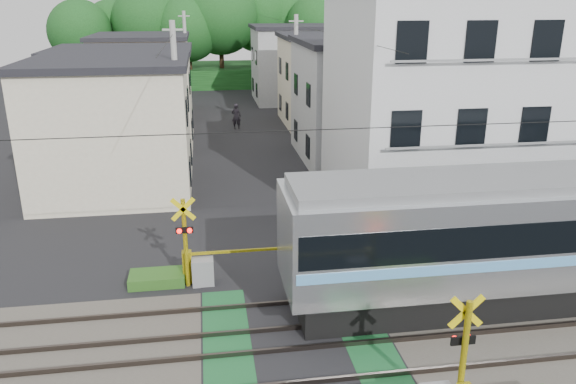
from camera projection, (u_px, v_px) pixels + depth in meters
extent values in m
plane|color=black|center=(297.00, 340.00, 15.42)|extent=(120.00, 120.00, 0.00)
cube|color=#47423A|center=(297.00, 340.00, 15.42)|extent=(120.00, 6.00, 0.00)
cube|color=black|center=(297.00, 340.00, 15.42)|extent=(5.20, 120.00, 0.00)
cube|color=#145126|center=(227.00, 346.00, 15.15)|extent=(1.30, 6.00, 0.00)
cube|color=#145126|center=(363.00, 334.00, 15.68)|extent=(1.30, 6.00, 0.00)
cube|color=#3F3833|center=(309.00, 382.00, 13.62)|extent=(120.00, 0.08, 0.14)
cube|color=#3F3833|center=(300.00, 348.00, 14.93)|extent=(120.00, 0.08, 0.14)
cube|color=#3F3833|center=(294.00, 328.00, 15.86)|extent=(120.00, 0.08, 0.14)
cube|color=#3F3833|center=(286.00, 303.00, 17.17)|extent=(120.00, 0.08, 0.14)
cube|color=black|center=(381.00, 300.00, 16.83)|extent=(2.61, 2.39, 0.65)
cube|color=black|center=(286.00, 229.00, 15.60)|extent=(0.10, 2.62, 1.70)
cylinder|color=yellow|center=(463.00, 363.00, 11.99)|extent=(0.14, 0.14, 3.00)
cube|color=yellow|center=(467.00, 312.00, 11.69)|extent=(0.77, 0.05, 0.77)
cube|color=yellow|center=(467.00, 312.00, 11.69)|extent=(0.77, 0.05, 0.77)
cube|color=black|center=(463.00, 340.00, 11.92)|extent=(0.55, 0.05, 0.20)
sphere|color=#FF0C07|center=(455.00, 340.00, 11.95)|extent=(0.16, 0.16, 0.16)
sphere|color=#FF0C07|center=(469.00, 338.00, 12.00)|extent=(0.16, 0.16, 0.16)
cylinder|color=yellow|center=(185.00, 243.00, 17.87)|extent=(0.14, 0.14, 3.00)
cube|color=yellow|center=(183.00, 209.00, 17.38)|extent=(0.77, 0.05, 0.77)
cube|color=yellow|center=(183.00, 209.00, 17.38)|extent=(0.77, 0.05, 0.77)
cube|color=black|center=(184.00, 230.00, 17.61)|extent=(0.55, 0.05, 0.20)
sphere|color=#FF0C07|center=(179.00, 231.00, 17.53)|extent=(0.16, 0.16, 0.16)
sphere|color=#FF0C07|center=(190.00, 231.00, 17.58)|extent=(0.16, 0.16, 0.16)
cube|color=gray|center=(203.00, 272.00, 18.28)|extent=(0.70, 0.50, 0.90)
cube|color=yellow|center=(187.00, 267.00, 18.41)|extent=(0.30, 0.30, 1.10)
cube|color=yellow|center=(255.00, 250.00, 18.58)|extent=(4.20, 0.08, 0.08)
cube|color=silver|center=(456.00, 107.00, 24.04)|extent=(10.00, 8.00, 9.00)
cube|color=black|center=(400.00, 210.00, 20.72)|extent=(1.10, 0.06, 1.40)
cube|color=black|center=(463.00, 206.00, 21.07)|extent=(1.10, 0.06, 1.40)
cube|color=black|center=(523.00, 203.00, 21.42)|extent=(1.10, 0.06, 1.40)
cube|color=gray|center=(495.00, 221.00, 21.24)|extent=(9.00, 0.06, 0.08)
cube|color=black|center=(406.00, 130.00, 19.74)|extent=(1.10, 0.06, 1.40)
cube|color=black|center=(471.00, 128.00, 20.09)|extent=(1.10, 0.06, 1.40)
cube|color=black|center=(535.00, 126.00, 20.44)|extent=(1.10, 0.06, 1.40)
cube|color=gray|center=(505.00, 144.00, 20.26)|extent=(9.00, 0.06, 0.08)
cube|color=black|center=(412.00, 42.00, 18.77)|extent=(1.10, 0.06, 1.40)
cube|color=black|center=(481.00, 41.00, 19.11)|extent=(1.10, 0.06, 1.40)
cube|color=black|center=(547.00, 41.00, 19.46)|extent=(1.10, 0.06, 1.40)
cube|color=gray|center=(516.00, 60.00, 19.28)|extent=(9.00, 0.06, 0.08)
cube|color=beige|center=(113.00, 130.00, 26.60)|extent=(7.00, 7.00, 6.00)
cube|color=black|center=(106.00, 62.00, 25.58)|extent=(7.35, 7.35, 0.30)
cube|color=black|center=(190.00, 171.00, 26.02)|extent=(0.06, 1.00, 1.20)
cube|color=black|center=(191.00, 152.00, 29.29)|extent=(0.06, 1.00, 1.20)
cube|color=black|center=(187.00, 112.00, 25.11)|extent=(0.06, 1.00, 1.20)
cube|color=black|center=(188.00, 99.00, 28.38)|extent=(0.06, 1.00, 1.20)
cube|color=#A3A6A8|center=(362.00, 103.00, 32.15)|extent=(7.00, 8.00, 6.50)
cube|color=black|center=(365.00, 41.00, 31.04)|extent=(7.35, 8.40, 0.30)
cube|color=black|center=(308.00, 146.00, 30.41)|extent=(0.06, 1.00, 1.20)
cube|color=black|center=(296.00, 130.00, 34.15)|extent=(0.06, 1.00, 1.20)
cube|color=black|center=(308.00, 95.00, 29.50)|extent=(0.06, 1.00, 1.20)
cube|color=black|center=(296.00, 84.00, 33.24)|extent=(0.06, 1.00, 1.20)
cube|color=beige|center=(126.00, 100.00, 34.98)|extent=(8.00, 7.00, 5.80)
cube|color=black|center=(121.00, 50.00, 33.98)|extent=(8.40, 7.35, 0.30)
cube|color=black|center=(192.00, 129.00, 34.43)|extent=(0.06, 1.00, 1.20)
cube|color=black|center=(193.00, 118.00, 37.71)|extent=(0.06, 1.00, 1.20)
cube|color=black|center=(190.00, 83.00, 33.52)|extent=(0.06, 1.00, 1.20)
cube|color=black|center=(190.00, 76.00, 36.79)|extent=(0.06, 1.00, 1.20)
cube|color=beige|center=(330.00, 81.00, 41.60)|extent=(7.00, 7.00, 6.20)
cube|color=black|center=(332.00, 36.00, 40.54)|extent=(7.35, 7.35, 0.30)
cube|color=black|center=(287.00, 111.00, 40.05)|extent=(0.06, 1.00, 1.20)
cube|color=black|center=(280.00, 102.00, 43.32)|extent=(0.06, 1.00, 1.20)
cube|color=black|center=(287.00, 71.00, 39.14)|extent=(0.06, 1.00, 1.20)
cube|color=black|center=(280.00, 66.00, 42.41)|extent=(0.06, 1.00, 1.20)
cube|color=tan|center=(143.00, 77.00, 44.32)|extent=(7.00, 8.00, 6.00)
cube|color=black|center=(140.00, 36.00, 43.29)|extent=(7.35, 8.40, 0.30)
cube|color=black|center=(190.00, 102.00, 43.51)|extent=(0.06, 1.00, 1.20)
cube|color=black|center=(190.00, 94.00, 47.24)|extent=(0.06, 1.00, 1.20)
cube|color=black|center=(187.00, 65.00, 42.59)|extent=(0.06, 1.00, 1.20)
cube|color=black|center=(188.00, 60.00, 46.33)|extent=(0.06, 1.00, 1.20)
cube|color=#A3A6A8|center=(299.00, 65.00, 50.81)|extent=(8.00, 7.00, 6.40)
cube|color=black|center=(299.00, 27.00, 49.72)|extent=(8.40, 7.35, 0.30)
cube|color=black|center=(257.00, 90.00, 49.23)|extent=(0.06, 1.00, 1.20)
cube|color=black|center=(253.00, 84.00, 52.50)|extent=(0.06, 1.00, 1.20)
cube|color=black|center=(256.00, 57.00, 48.31)|extent=(0.06, 1.00, 1.20)
cube|color=black|center=(252.00, 54.00, 51.59)|extent=(0.06, 1.00, 1.20)
cube|color=#1A501C|center=(222.00, 74.00, 61.83)|extent=(40.00, 10.00, 2.00)
cylinder|color=#332114|center=(84.00, 68.00, 56.81)|extent=(0.50, 0.50, 4.47)
sphere|color=#1A501C|center=(80.00, 32.00, 55.64)|extent=(6.25, 6.25, 6.25)
cylinder|color=#332114|center=(117.00, 64.00, 60.17)|extent=(0.50, 0.50, 4.45)
sphere|color=#1A501C|center=(113.00, 30.00, 59.01)|extent=(6.23, 6.23, 6.23)
cylinder|color=#332114|center=(151.00, 63.00, 58.19)|extent=(0.50, 0.50, 5.19)
sphere|color=#1A501C|center=(148.00, 21.00, 56.83)|extent=(7.27, 7.27, 7.27)
cylinder|color=#332114|center=(190.00, 66.00, 57.56)|extent=(0.50, 0.50, 4.63)
sphere|color=#1A501C|center=(188.00, 29.00, 56.35)|extent=(6.48, 6.48, 6.48)
cylinder|color=#332114|center=(222.00, 60.00, 58.77)|extent=(0.50, 0.50, 5.54)
sphere|color=#1A501C|center=(220.00, 16.00, 57.33)|extent=(7.75, 7.75, 7.75)
cylinder|color=#332114|center=(260.00, 58.00, 62.21)|extent=(0.50, 0.50, 5.43)
sphere|color=#1A501C|center=(260.00, 17.00, 60.80)|extent=(7.60, 7.60, 7.60)
cylinder|color=#332114|center=(284.00, 58.00, 62.85)|extent=(0.50, 0.50, 5.13)
sphere|color=#1A501C|center=(284.00, 20.00, 61.51)|extent=(7.18, 7.18, 7.18)
cylinder|color=#332114|center=(318.00, 64.00, 59.44)|extent=(0.50, 0.50, 4.78)
sphere|color=#1A501C|center=(318.00, 26.00, 58.19)|extent=(6.70, 6.70, 6.70)
cylinder|color=#332114|center=(361.00, 59.00, 59.94)|extent=(0.50, 0.50, 5.65)
sphere|color=#1A501C|center=(362.00, 14.00, 58.47)|extent=(7.91, 7.91, 7.91)
cube|color=black|center=(503.00, 123.00, 15.56)|extent=(60.00, 0.02, 0.02)
cylinder|color=#A5A5A0|center=(178.00, 111.00, 25.78)|extent=(0.26, 0.26, 8.00)
cube|color=#A5A5A0|center=(172.00, 30.00, 24.61)|extent=(0.90, 0.08, 0.08)
cylinder|color=#A5A5A0|center=(296.00, 81.00, 35.19)|extent=(0.26, 0.26, 8.00)
cube|color=#A5A5A0|center=(296.00, 21.00, 34.01)|extent=(0.90, 0.08, 0.08)
cylinder|color=#A5A5A0|center=(187.00, 63.00, 45.41)|extent=(0.26, 0.26, 8.00)
cube|color=#A5A5A0|center=(184.00, 16.00, 44.24)|extent=(0.90, 0.08, 0.08)
cube|color=black|center=(180.00, 24.00, 34.49)|extent=(0.02, 42.00, 0.02)
cube|color=black|center=(292.00, 24.00, 35.48)|extent=(0.02, 42.00, 0.02)
imported|color=#28242D|center=(236.00, 116.00, 40.13)|extent=(0.75, 0.58, 1.84)
cube|color=#2D5E1E|center=(157.00, 278.00, 18.44)|extent=(1.80, 1.00, 0.36)
cube|color=#2D5E1E|center=(415.00, 271.00, 19.01)|extent=(1.50, 0.90, 0.30)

